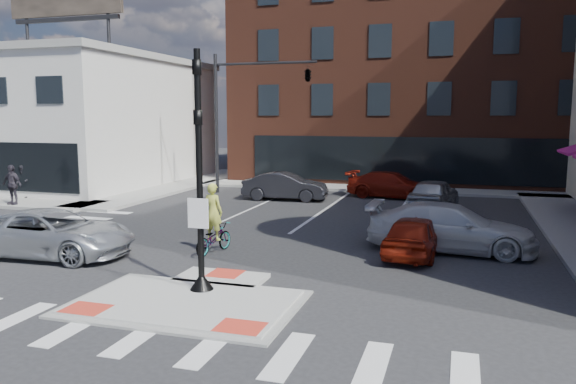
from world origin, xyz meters
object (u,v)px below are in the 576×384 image
(silver_suv, at_px, (51,233))
(cyclist, at_px, (213,230))
(pedestrian_b, at_px, (12,185))
(red_sedan, at_px, (415,235))
(bg_car_dark, at_px, (285,186))
(pedestrian_a, at_px, (23,181))
(white_pickup, at_px, (451,228))
(bg_car_red, at_px, (392,185))
(bg_car_silver, at_px, (434,194))

(silver_suv, height_order, cyclist, cyclist)
(pedestrian_b, bearing_deg, red_sedan, -6.00)
(bg_car_dark, xyz_separation_m, pedestrian_a, (-13.25, -4.34, 0.29))
(white_pickup, xyz_separation_m, bg_car_red, (-3.33, 11.82, -0.08))
(cyclist, bearing_deg, silver_suv, 32.10)
(white_pickup, bearing_deg, pedestrian_b, 84.02)
(bg_car_dark, height_order, bg_car_silver, bg_car_silver)
(bg_car_red, bearing_deg, silver_suv, 159.04)
(red_sedan, height_order, cyclist, cyclist)
(red_sedan, distance_m, bg_car_silver, 9.36)
(bg_car_dark, relative_size, cyclist, 1.93)
(bg_car_dark, height_order, cyclist, cyclist)
(red_sedan, height_order, bg_car_dark, bg_car_dark)
(bg_car_silver, distance_m, pedestrian_a, 21.31)
(bg_car_silver, height_order, bg_car_red, bg_car_silver)
(bg_car_silver, bearing_deg, cyclist, 68.85)
(white_pickup, relative_size, bg_car_red, 1.11)
(pedestrian_b, bearing_deg, bg_car_red, 32.19)
(red_sedan, bearing_deg, silver_suv, 23.02)
(red_sedan, xyz_separation_m, white_pickup, (1.10, 1.00, 0.12))
(cyclist, height_order, pedestrian_b, cyclist)
(bg_car_silver, bearing_deg, silver_suv, 58.09)
(bg_car_silver, xyz_separation_m, bg_car_red, (-2.39, 3.46, -0.05))
(bg_car_dark, distance_m, pedestrian_a, 13.95)
(silver_suv, height_order, bg_car_dark, silver_suv)
(white_pickup, distance_m, bg_car_red, 12.28)
(silver_suv, height_order, white_pickup, white_pickup)
(pedestrian_b, bearing_deg, silver_suv, -35.77)
(bg_car_red, bearing_deg, red_sedan, -162.34)
(cyclist, bearing_deg, white_pickup, -149.87)
(pedestrian_a, bearing_deg, white_pickup, 16.50)
(pedestrian_a, bearing_deg, bg_car_silver, 38.38)
(bg_car_red, xyz_separation_m, cyclist, (-4.11, -14.43, 0.07))
(cyclist, bearing_deg, bg_car_red, -95.12)
(bg_car_red, distance_m, cyclist, 15.00)
(white_pickup, relative_size, bg_car_dark, 1.22)
(silver_suv, bearing_deg, bg_car_red, -31.99)
(red_sedan, relative_size, bg_car_red, 0.80)
(bg_car_red, relative_size, pedestrian_a, 2.79)
(bg_car_dark, xyz_separation_m, bg_car_red, (5.40, 2.48, -0.02))
(bg_car_dark, distance_m, cyclist, 12.02)
(white_pickup, height_order, bg_car_red, white_pickup)
(red_sedan, relative_size, cyclist, 1.69)
(red_sedan, xyz_separation_m, cyclist, (-6.34, -1.61, 0.11))
(bg_car_red, bearing_deg, cyclist, 171.87)
(silver_suv, bearing_deg, bg_car_dark, -17.64)
(red_sedan, height_order, bg_car_red, bg_car_red)
(bg_car_dark, bearing_deg, pedestrian_a, 103.90)
(bg_car_silver, relative_size, bg_car_red, 0.91)
(red_sedan, distance_m, bg_car_dark, 12.85)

